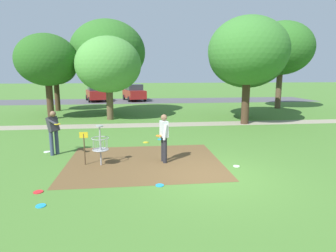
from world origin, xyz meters
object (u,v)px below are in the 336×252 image
frisbee_by_tee (47,152)px  frisbee_scattered_a (41,206)px  player_throwing (53,130)px  parked_car_center_left (134,92)px  parked_car_leftmost (96,93)px  frisbee_far_left (160,185)px  frisbee_near_basket (160,139)px  disc_golf_basket (99,144)px  tree_near_right (55,67)px  frisbee_mid_grass (236,166)px  tree_near_left (248,51)px  tree_mid_left (282,48)px  frisbee_far_right (146,142)px  tree_mid_center (108,65)px  tree_mid_right (247,55)px  tree_far_left (47,60)px  player_foreground_watching (164,135)px  frisbee_scattered_b (38,192)px  tree_far_center (108,52)px

frisbee_by_tee → frisbee_scattered_a: same height
player_throwing → parked_car_center_left: (2.98, 21.40, -0.06)m
parked_car_leftmost → frisbee_far_left: bearing=-78.7°
frisbee_near_basket → disc_golf_basket: bearing=-124.1°
disc_golf_basket → tree_near_right: 15.99m
frisbee_mid_grass → tree_near_left: bearing=66.9°
tree_mid_left → frisbee_far_right: bearing=-137.0°
frisbee_far_left → tree_mid_center: size_ratio=0.04×
frisbee_far_left → frisbee_scattered_a: (-2.92, -0.92, 0.00)m
parked_car_leftmost → tree_mid_center: bearing=-78.6°
tree_mid_left → tree_mid_right: size_ratio=1.13×
frisbee_far_left → tree_far_left: bearing=117.0°
tree_near_right → frisbee_by_tee: bearing=-77.5°
tree_near_left → tree_mid_right: 2.74m
tree_mid_right → disc_golf_basket: bearing=-132.7°
disc_golf_basket → frisbee_mid_grass: size_ratio=6.58×
disc_golf_basket → parked_car_center_left: bearing=87.2°
frisbee_far_left → parked_car_center_left: (-0.77, 24.90, 0.91)m
frisbee_scattered_a → tree_near_right: (-4.13, 17.82, 3.56)m
parked_car_center_left → player_throwing: bearing=-97.9°
tree_near_right → tree_far_left: 4.43m
frisbee_by_tee → tree_near_left: (10.26, 5.29, 4.37)m
player_foreground_watching → tree_mid_center: 10.40m
frisbee_scattered_b → tree_near_right: size_ratio=0.05×
tree_near_right → parked_car_center_left: 10.51m
player_foreground_watching → frisbee_by_tee: bearing=158.3°
frisbee_near_basket → tree_far_left: (-6.89, 6.98, 3.92)m
disc_golf_basket → tree_mid_center: size_ratio=0.25×
tree_mid_center → tree_far_left: bearing=169.9°
frisbee_far_left → tree_far_center: bearing=100.0°
disc_golf_basket → frisbee_scattered_a: disc_golf_basket is taller
tree_near_left → frisbee_scattered_a: bearing=-131.6°
frisbee_scattered_b → tree_mid_left: 22.99m
parked_car_center_left → tree_mid_center: bearing=-96.9°
frisbee_scattered_a → tree_far_center: 16.19m
tree_near_right → tree_mid_right: tree_mid_right is taller
player_foreground_watching → parked_car_leftmost: parked_car_leftmost is taller
disc_golf_basket → tree_far_left: bearing=113.2°
frisbee_near_basket → frisbee_by_tee: (-4.67, -1.64, 0.00)m
frisbee_far_left → tree_mid_center: (-2.34, 11.81, 3.61)m
frisbee_by_tee → player_foreground_watching: bearing=-21.7°
parked_car_leftmost → tree_near_right: bearing=-104.8°
frisbee_near_basket → parked_car_leftmost: size_ratio=0.05×
parked_car_leftmost → player_foreground_watching: bearing=-76.9°
player_throwing → frisbee_near_basket: 4.81m
tree_mid_center → parked_car_leftmost: 13.55m
player_foreground_watching → parked_car_leftmost: 23.32m
frisbee_scattered_a → frisbee_by_tee: bearing=104.6°
frisbee_far_right → tree_far_left: tree_far_left is taller
disc_golf_basket → frisbee_scattered_a: 3.21m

